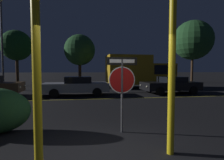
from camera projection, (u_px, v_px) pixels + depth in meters
ground_plane at (109, 159)px, 3.46m from camera, size 260.00×260.00×0.00m
road_center_stripe at (94, 99)px, 10.63m from camera, size 36.51×0.12×0.01m
stop_sign at (122, 80)px, 4.90m from camera, size 0.87×0.06×2.13m
yellow_pole_left at (37, 71)px, 2.93m from camera, size 0.14×0.14×3.51m
yellow_pole_right at (172, 71)px, 3.60m from camera, size 0.14×0.14×3.50m
passing_car_2 at (76, 86)px, 12.10m from camera, size 4.55×2.18×1.32m
passing_car_3 at (171, 85)px, 13.17m from camera, size 4.45×2.23×1.27m
delivery_truck at (140, 71)px, 17.34m from camera, size 6.82×2.86×3.20m
street_lamp at (2, 37)px, 15.07m from camera, size 0.37×0.37×8.01m
tree_0 at (193, 40)px, 24.09m from camera, size 5.38×5.38×8.57m
tree_1 at (17, 46)px, 19.28m from camera, size 3.33×3.33×6.16m
tree_2 at (80, 50)px, 18.66m from camera, size 3.29×3.29×5.56m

